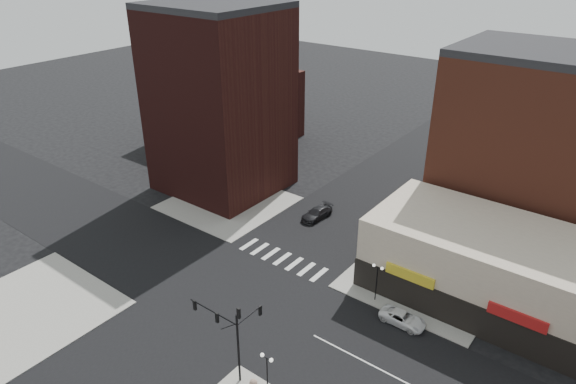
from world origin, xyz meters
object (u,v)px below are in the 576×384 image
Objects in this scene: traffic_signal at (232,328)px; street_lamp_se_a at (267,365)px; white_suv at (403,318)px; street_lamp_ne at (377,274)px; dark_sedan_north at (317,213)px.

street_lamp_se_a is (3.76, -0.17, -1.67)m from traffic_signal.
street_lamp_se_a is 15.50m from white_suv.
street_lamp_se_a is at bearing -93.58° from street_lamp_ne.
street_lamp_se_a is 16.03m from street_lamp_ne.
street_lamp_se_a is at bearing -2.57° from traffic_signal.
traffic_signal reaches higher than street_lamp_ne.
traffic_signal is at bearing 177.43° from street_lamp_se_a.
street_lamp_ne is at bearing 86.42° from street_lamp_se_a.
traffic_signal is at bearing -106.75° from street_lamp_ne.
dark_sedan_north is (-14.36, 10.50, -2.58)m from street_lamp_ne.
dark_sedan_north is at bearing 116.76° from street_lamp_se_a.
traffic_signal is at bearing -64.23° from dark_sedan_north.
dark_sedan_north is (-9.60, 26.33, -4.25)m from traffic_signal.
white_suv is at bearing -21.66° from street_lamp_ne.
dark_sedan_north is (-18.14, 12.00, 0.09)m from white_suv.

